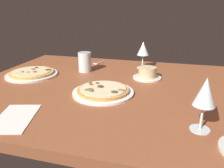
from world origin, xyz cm
name	(u,v)px	position (x,y,z in cm)	size (l,w,h in cm)	color
dining_table	(120,91)	(0.00, 0.00, 2.00)	(150.00, 110.00, 4.00)	brown
pizza_main	(103,91)	(-5.53, -10.47, 5.18)	(27.98, 27.98, 3.37)	white
pizza_side	(32,73)	(-53.16, 4.90, 5.17)	(28.85, 28.85, 3.21)	silver
ramekin_on_saucer	(147,74)	(11.12, 17.07, 6.66)	(15.57, 15.57, 6.24)	silver
wine_glass_far	(143,50)	(5.58, 37.40, 15.65)	(7.47, 7.47, 16.40)	silver
wine_glass_near	(205,94)	(34.23, -32.11, 16.65)	(6.88, 6.88, 17.94)	silver
water_glass	(85,63)	(-26.76, 20.46, 9.09)	(7.71, 7.71, 11.61)	silver
paper_menu	(15,118)	(-28.80, -41.38, 4.15)	(12.68, 21.53, 0.30)	white
spoon	(97,63)	(-25.57, 38.69, 4.46)	(5.31, 11.36, 1.00)	silver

